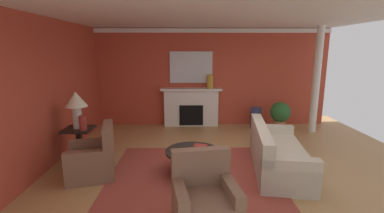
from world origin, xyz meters
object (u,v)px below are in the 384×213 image
armchair_facing_fireplace (205,203)px  potted_plant (280,114)px  table_lamp (76,103)px  coffee_table (193,156)px  armchair_near_window (94,160)px  mantel_mirror (191,67)px  side_table (80,142)px  vase_tall_corner (256,118)px  vase_mantel_right (210,82)px  fireplace (191,108)px  vase_on_side_table (83,123)px  sofa (276,155)px

armchair_facing_fireplace → potted_plant: (2.37, 4.17, 0.19)m
armchair_facing_fireplace → table_lamp: bearing=138.6°
coffee_table → armchair_near_window: bearing=-177.7°
mantel_mirror → side_table: mantel_mirror is taller
vase_tall_corner → vase_mantel_right: vase_mantel_right is taller
coffee_table → table_lamp: (-2.31, 0.63, 0.89)m
coffee_table → table_lamp: 2.55m
fireplace → vase_on_side_table: 3.52m
mantel_mirror → armchair_facing_fireplace: 5.10m
fireplace → sofa: 3.51m
armchair_facing_fireplace → mantel_mirror: bearing=91.3°
mantel_mirror → vase_on_side_table: size_ratio=4.34×
side_table → table_lamp: size_ratio=0.93×
vase_mantel_right → fireplace: bearing=174.9°
potted_plant → sofa: bearing=-109.7°
side_table → potted_plant: (4.80, 2.02, 0.09)m
armchair_near_window → vase_on_side_table: bearing=122.2°
vase_on_side_table → sofa: bearing=-5.7°
side_table → vase_mantel_right: (2.87, 2.58, 0.94)m
armchair_near_window → side_table: (-0.51, 0.70, 0.09)m
fireplace → armchair_facing_fireplace: 4.78m
armchair_facing_fireplace → vase_mantel_right: size_ratio=2.38×
side_table → vase_tall_corner: bearing=29.0°
table_lamp → sofa: bearing=-7.2°
sofa → vase_tall_corner: sofa is taller
table_lamp → vase_on_side_table: table_lamp is taller
vase_mantel_right → mantel_mirror: bearing=162.8°
armchair_facing_fireplace → fireplace: bearing=91.3°
table_lamp → vase_on_side_table: 0.43m
coffee_table → side_table: side_table is taller
potted_plant → vase_mantel_right: bearing=163.9°
fireplace → armchair_near_window: size_ratio=1.86×
sofa → vase_on_side_table: vase_on_side_table is taller
mantel_mirror → potted_plant: bearing=-16.4°
fireplace → table_lamp: 3.58m
fireplace → side_table: fireplace is taller
fireplace → mantel_mirror: bearing=90.0°
armchair_facing_fireplace → side_table: armchair_facing_fireplace is taller
sofa → armchair_facing_fireplace: (-1.47, -1.65, 0.01)m
armchair_facing_fireplace → potted_plant: 4.80m
mantel_mirror → vase_mantel_right: mantel_mirror is taller
side_table → potted_plant: 5.21m
sofa → coffee_table: sofa is taller
sofa → armchair_facing_fireplace: size_ratio=2.33×
sofa → vase_on_side_table: 3.81m
sofa → armchair_facing_fireplace: 2.21m
coffee_table → table_lamp: table_lamp is taller
vase_mantel_right → potted_plant: bearing=-16.1°
sofa → potted_plant: (0.90, 2.52, 0.19)m
armchair_near_window → vase_tall_corner: armchair_near_window is taller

